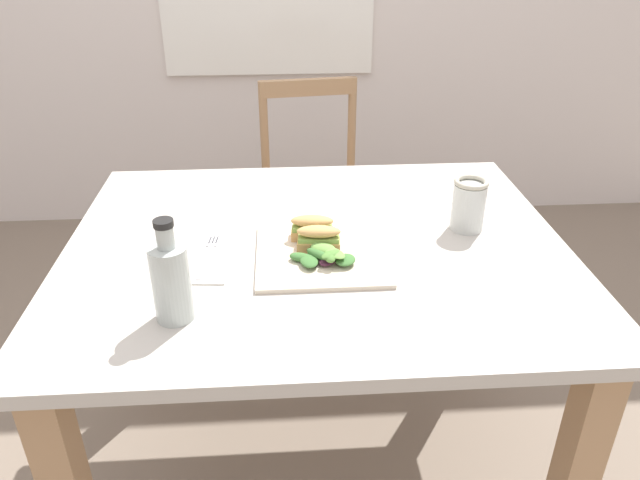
# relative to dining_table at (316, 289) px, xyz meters

# --- Properties ---
(ground_plane) EXTENTS (9.25, 9.25, 0.00)m
(ground_plane) POSITION_rel_dining_table_xyz_m (-0.08, 0.01, -0.61)
(ground_plane) COLOR #7A6B5B
(dining_table) EXTENTS (1.14, 0.94, 0.74)m
(dining_table) POSITION_rel_dining_table_xyz_m (0.00, 0.00, 0.00)
(dining_table) COLOR #BCB7AD
(dining_table) RESTS_ON ground
(chair_wooden_far) EXTENTS (0.44, 0.44, 0.87)m
(chair_wooden_far) POSITION_rel_dining_table_xyz_m (0.05, 0.88, -0.17)
(chair_wooden_far) COLOR tan
(chair_wooden_far) RESTS_ON ground
(plate_lunch) EXTENTS (0.28, 0.28, 0.01)m
(plate_lunch) POSITION_rel_dining_table_xyz_m (0.01, -0.07, 0.13)
(plate_lunch) COLOR beige
(plate_lunch) RESTS_ON dining_table
(sandwich_half_front) EXTENTS (0.10, 0.06, 0.06)m
(sandwich_half_front) POSITION_rel_dining_table_xyz_m (0.00, -0.05, 0.17)
(sandwich_half_front) COLOR tan
(sandwich_half_front) RESTS_ON plate_lunch
(sandwich_half_back) EXTENTS (0.10, 0.06, 0.06)m
(sandwich_half_back) POSITION_rel_dining_table_xyz_m (-0.01, 0.00, 0.17)
(sandwich_half_back) COLOR tan
(sandwich_half_back) RESTS_ON plate_lunch
(salad_mixed_greens) EXTENTS (0.15, 0.10, 0.03)m
(salad_mixed_greens) POSITION_rel_dining_table_xyz_m (0.01, -0.11, 0.15)
(salad_mixed_greens) COLOR #4C2338
(salad_mixed_greens) RESTS_ON plate_lunch
(napkin_folded) EXTENTS (0.13, 0.22, 0.00)m
(napkin_folded) POSITION_rel_dining_table_xyz_m (-0.24, -0.06, 0.13)
(napkin_folded) COLOR silver
(napkin_folded) RESTS_ON dining_table
(fork_on_napkin) EXTENTS (0.04, 0.19, 0.00)m
(fork_on_napkin) POSITION_rel_dining_table_xyz_m (-0.24, -0.04, 0.13)
(fork_on_napkin) COLOR silver
(fork_on_napkin) RESTS_ON napkin_folded
(bottle_cold_brew) EXTENTS (0.07, 0.07, 0.20)m
(bottle_cold_brew) POSITION_rel_dining_table_xyz_m (-0.28, -0.27, 0.20)
(bottle_cold_brew) COLOR black
(bottle_cold_brew) RESTS_ON dining_table
(mason_jar_iced_tea) EXTENTS (0.08, 0.08, 0.13)m
(mason_jar_iced_tea) POSITION_rel_dining_table_xyz_m (0.36, 0.04, 0.18)
(mason_jar_iced_tea) COLOR gold
(mason_jar_iced_tea) RESTS_ON dining_table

